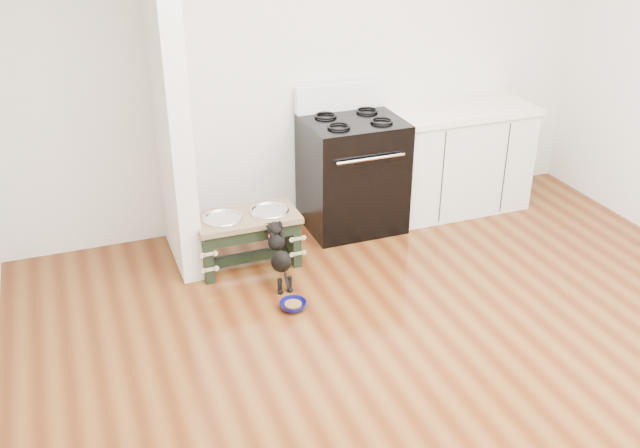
{
  "coord_description": "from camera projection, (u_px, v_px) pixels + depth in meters",
  "views": [
    {
      "loc": [
        -1.89,
        -2.77,
        2.71
      ],
      "look_at": [
        -0.32,
        1.38,
        0.47
      ],
      "focal_mm": 40.0,
      "sensor_mm": 36.0,
      "label": 1
    }
  ],
  "objects": [
    {
      "name": "partition_wall",
      "position": [
        168.0,
        86.0,
        4.9
      ],
      "size": [
        0.15,
        0.8,
        2.7
      ],
      "primitive_type": "cube",
      "color": "silver",
      "rests_on": "ground"
    },
    {
      "name": "cabinet_run",
      "position": [
        456.0,
        158.0,
        6.13
      ],
      "size": [
        1.24,
        0.64,
        0.91
      ],
      "color": "silver",
      "rests_on": "ground"
    },
    {
      "name": "dog_feeder",
      "position": [
        247.0,
        230.0,
        5.27
      ],
      "size": [
        0.76,
        0.41,
        0.43
      ],
      "color": "black",
      "rests_on": "ground"
    },
    {
      "name": "floor_bowl",
      "position": [
        293.0,
        305.0,
        4.85
      ],
      "size": [
        0.22,
        0.22,
        0.06
      ],
      "rotation": [
        0.0,
        0.0,
        -0.19
      ],
      "color": "#0D0C57",
      "rests_on": "ground"
    },
    {
      "name": "room_shell",
      "position": [
        485.0,
        120.0,
        3.4
      ],
      "size": [
        5.0,
        5.0,
        5.0
      ],
      "color": "silver",
      "rests_on": "ground"
    },
    {
      "name": "puppy",
      "position": [
        279.0,
        253.0,
        5.04
      ],
      "size": [
        0.13,
        0.39,
        0.46
      ],
      "color": "black",
      "rests_on": "ground"
    },
    {
      "name": "oven_range",
      "position": [
        352.0,
        172.0,
        5.8
      ],
      "size": [
        0.76,
        0.69,
        1.14
      ],
      "color": "black",
      "rests_on": "ground"
    },
    {
      "name": "ground",
      "position": [
        456.0,
        388.0,
        4.13
      ],
      "size": [
        5.0,
        5.0,
        0.0
      ],
      "primitive_type": "plane",
      "color": "#4F230E",
      "rests_on": "ground"
    }
  ]
}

